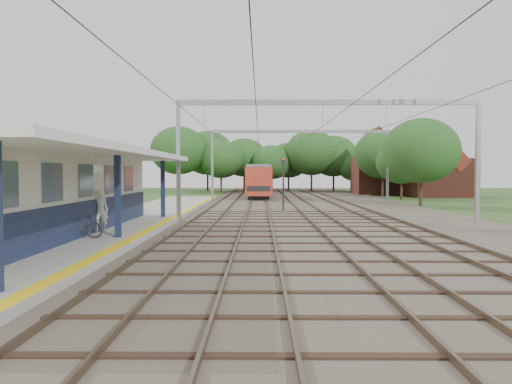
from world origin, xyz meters
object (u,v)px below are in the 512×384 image
object	(u,v)px
signal_post	(283,179)
train	(259,179)
bicycle	(81,226)
person	(100,211)

from	to	relation	value
signal_post	train	bearing A→B (deg)	72.89
bicycle	train	bearing A→B (deg)	-13.66
bicycle	person	bearing A→B (deg)	-6.95
bicycle	signal_post	bearing A→B (deg)	-31.67
bicycle	signal_post	size ratio (longest dim) A/B	0.41
person	bicycle	xyz separation A→B (m)	(-0.05, -2.10, -0.42)
train	signal_post	bearing A→B (deg)	-86.41
train	signal_post	distance (m)	29.53
person	signal_post	bearing A→B (deg)	-136.88
person	signal_post	world-z (taller)	signal_post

